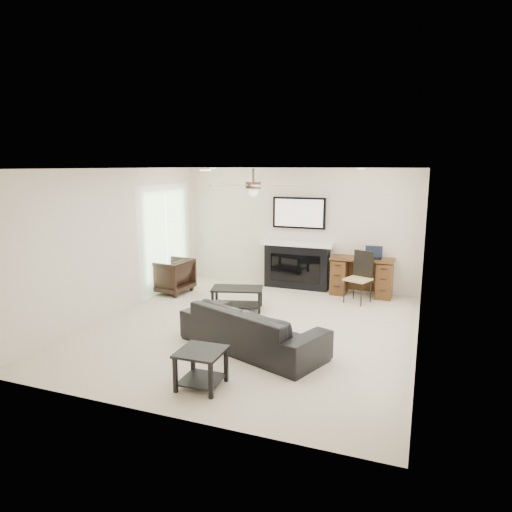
# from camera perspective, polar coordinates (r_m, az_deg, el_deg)

# --- Properties ---
(room_shell) EXTENTS (5.50, 5.54, 2.52)m
(room_shell) POSITION_cam_1_polar(r_m,az_deg,el_deg) (6.98, 1.03, 4.17)
(room_shell) COLOR beige
(room_shell) RESTS_ON ground
(sofa) EXTENTS (2.31, 1.55, 0.63)m
(sofa) POSITION_cam_1_polar(r_m,az_deg,el_deg) (6.45, -0.50, -8.97)
(sofa) COLOR black
(sofa) RESTS_ON ground
(armchair) EXTENTS (0.83, 0.81, 0.70)m
(armchair) POSITION_cam_1_polar(r_m,az_deg,el_deg) (9.41, -10.63, -2.44)
(armchair) COLOR black
(armchair) RESTS_ON ground
(coffee_table) EXTENTS (1.00, 0.73, 0.40)m
(coffee_table) POSITION_cam_1_polar(r_m,az_deg,el_deg) (8.22, -2.36, -5.33)
(coffee_table) COLOR black
(coffee_table) RESTS_ON ground
(end_table_near) EXTENTS (0.53, 0.53, 0.45)m
(end_table_near) POSITION_cam_1_polar(r_m,az_deg,el_deg) (5.49, -6.85, -13.81)
(end_table_near) COLOR black
(end_table_near) RESTS_ON ground
(end_table_left) EXTENTS (0.53, 0.53, 0.45)m
(end_table_left) POSITION_cam_1_polar(r_m,az_deg,el_deg) (8.91, -17.15, -4.36)
(end_table_left) COLOR black
(end_table_left) RESTS_ON ground
(fireplace_unit) EXTENTS (1.52, 0.34, 1.91)m
(fireplace_unit) POSITION_cam_1_polar(r_m,az_deg,el_deg) (9.50, 5.14, 1.57)
(fireplace_unit) COLOR black
(fireplace_unit) RESTS_ON ground
(desk) EXTENTS (1.22, 0.56, 0.76)m
(desk) POSITION_cam_1_polar(r_m,az_deg,el_deg) (9.30, 13.09, -2.51)
(desk) COLOR #3A220E
(desk) RESTS_ON ground
(desk_chair) EXTENTS (0.55, 0.56, 0.97)m
(desk_chair) POSITION_cam_1_polar(r_m,az_deg,el_deg) (8.75, 12.63, -2.65)
(desk_chair) COLOR black
(desk_chair) RESTS_ON ground
(laptop) EXTENTS (0.33, 0.24, 0.23)m
(laptop) POSITION_cam_1_polar(r_m,az_deg,el_deg) (9.16, 14.44, 0.38)
(laptop) COLOR black
(laptop) RESTS_ON desk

